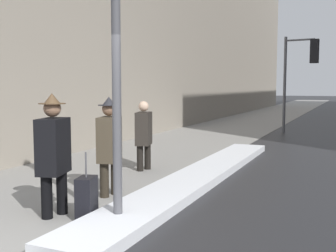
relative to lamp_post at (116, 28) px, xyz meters
name	(u,v)px	position (x,y,z in m)	size (l,w,h in m)	color
ground_plane	(56,251)	(-0.18, -1.06, -2.58)	(160.00, 160.00, 0.00)	#232326
sidewalk_slab	(234,127)	(-2.18, 13.94, -2.58)	(4.00, 80.00, 0.01)	gray
snow_bank_curb	(199,176)	(0.09, 2.96, -2.50)	(0.88, 8.62, 0.16)	white
lamp_post	(116,28)	(0.00, 0.00, 0.00)	(0.28, 0.28, 4.24)	#515156
traffic_light_near	(303,63)	(0.95, 12.30, 0.14)	(1.31, 0.33, 3.76)	#515156
pedestrian_nearside	(54,150)	(-1.00, -0.05, -1.63)	(0.45, 0.77, 1.75)	black
pedestrian_with_shoulder_bag	(110,143)	(-0.88, 1.23, -1.67)	(0.43, 0.75, 1.67)	#2A241B
pedestrian_trailing	(144,132)	(-1.35, 3.37, -1.74)	(0.41, 0.55, 1.52)	black
rolling_suitcase	(87,198)	(-0.51, 0.01, -2.28)	(0.31, 0.41, 0.95)	black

